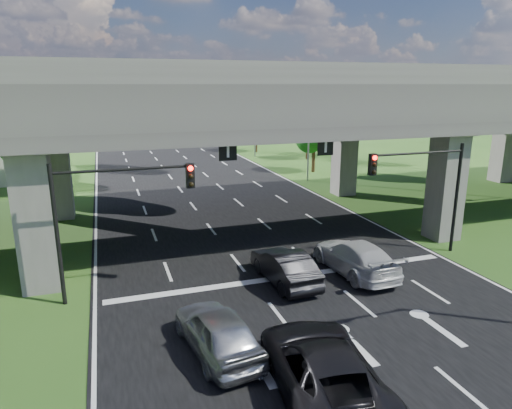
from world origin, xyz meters
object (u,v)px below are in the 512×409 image
streetlight_far (305,119)px  car_trailing (323,369)px  signal_right (426,180)px  streetlight_beyond (252,110)px  car_silver (218,331)px  car_dark (285,267)px  car_white (355,257)px  signal_left (111,204)px

streetlight_far → car_trailing: 31.72m
signal_right → streetlight_beyond: bearing=86.4°
streetlight_beyond → car_trailing: size_ratio=1.63×
signal_right → car_trailing: signal_right is taller
streetlight_far → car_silver: (-14.83, -25.61, -5.01)m
car_silver → car_trailing: bearing=119.5°
signal_right → streetlight_far: 20.25m
signal_right → streetlight_beyond: size_ratio=0.60×
car_dark → car_white: car_white is taller
streetlight_far → car_dark: streetlight_far is taller
streetlight_beyond → car_trailing: 46.72m
signal_right → streetlight_beyond: 36.17m
signal_right → signal_left: (-15.65, 0.00, 0.00)m
signal_right → streetlight_far: streetlight_far is taller
car_silver → car_dark: (4.34, 4.61, -0.03)m
streetlight_beyond → streetlight_far: bearing=-90.0°
streetlight_beyond → car_silver: size_ratio=2.10×
signal_left → car_trailing: signal_left is taller
signal_right → car_dark: (-8.22, -0.94, -3.38)m
signal_left → streetlight_beyond: size_ratio=0.60×
streetlight_far → car_dark: size_ratio=2.11×
signal_left → signal_right: bearing=0.0°
streetlight_beyond → car_white: 37.95m
streetlight_far → car_dark: bearing=-116.6°
streetlight_far → signal_right: bearing=-96.5°
streetlight_far → streetlight_beyond: size_ratio=1.00×
car_dark → signal_left: bearing=-10.4°
streetlight_far → streetlight_beyond: same height
car_silver → car_white: size_ratio=0.87×
car_silver → car_white: car_silver is taller
car_white → streetlight_far: bearing=-110.6°
signal_left → car_silver: (3.09, -5.55, -3.34)m
streetlight_beyond → signal_right: bearing=-93.6°
signal_right → streetlight_far: bearing=83.5°
signal_left → streetlight_far: 26.95m
car_trailing → streetlight_beyond: bearing=-98.5°
streetlight_beyond → signal_left: bearing=-116.4°
signal_right → car_trailing: (-10.15, -8.70, -3.30)m
streetlight_far → streetlight_beyond: 16.00m
streetlight_beyond → car_dark: streetlight_beyond is taller
car_silver → car_trailing: car_trailing is taller
streetlight_beyond → car_dark: 38.79m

